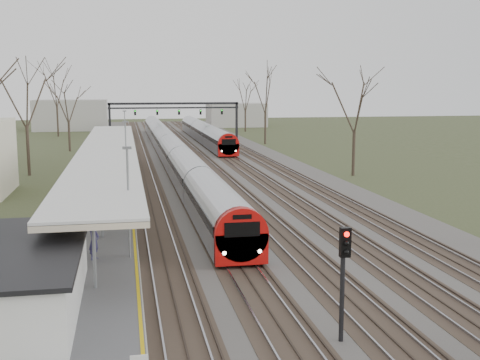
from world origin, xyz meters
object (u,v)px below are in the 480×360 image
Objects in this scene: train_near at (170,147)px; train_far at (204,133)px; signal_post at (344,267)px; passenger at (94,241)px.

train_far is (7.00, 21.43, 0.00)m from train_near.
train_near is 53.55m from signal_post.
train_near is 22.54m from train_far.
train_near is 45.55m from passenger.
signal_post is at bearing -94.01° from train_far.
train_near is 51.60× the size of passenger.
passenger is (-6.76, -45.04, 0.39)m from train_near.
train_near is at bearing -108.09° from train_far.
train_far reaches higher than passenger.
train_near reaches higher than passenger.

